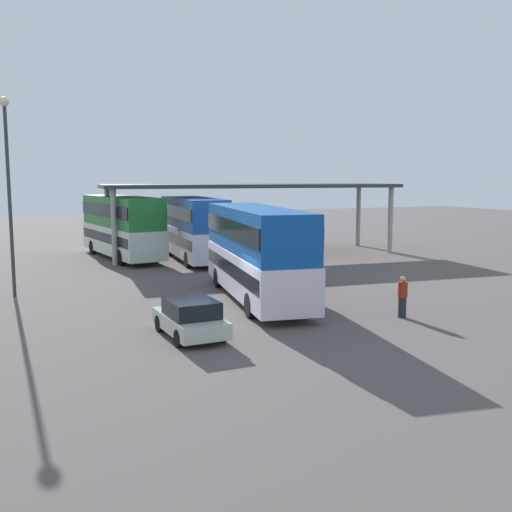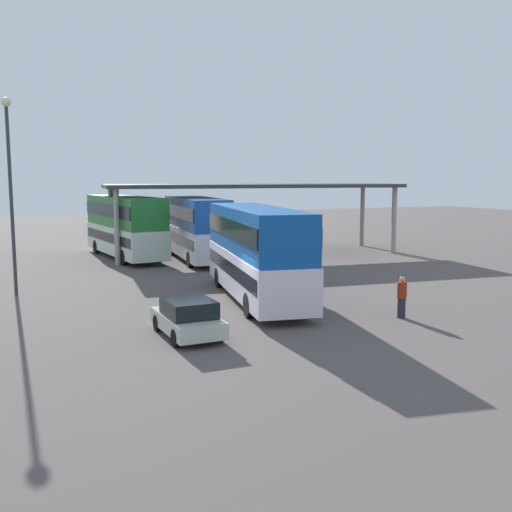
% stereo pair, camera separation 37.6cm
% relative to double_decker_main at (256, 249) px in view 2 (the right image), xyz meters
% --- Properties ---
extents(ground_plane, '(140.00, 140.00, 0.00)m').
position_rel_double_decker_main_xyz_m(ground_plane, '(-1.38, -3.47, -2.30)').
color(ground_plane, '#514A48').
extents(double_decker_main, '(4.13, 11.17, 4.19)m').
position_rel_double_decker_main_xyz_m(double_decker_main, '(0.00, 0.00, 0.00)').
color(double_decker_main, silver).
rests_on(double_decker_main, ground_plane).
extents(parked_hatchback, '(1.84, 3.67, 1.35)m').
position_rel_double_decker_main_xyz_m(parked_hatchback, '(-4.64, -4.97, -1.63)').
color(parked_hatchback, beige).
rests_on(parked_hatchback, ground_plane).
extents(double_decker_near_canopy, '(3.84, 10.80, 4.24)m').
position_rel_double_decker_main_xyz_m(double_decker_near_canopy, '(-2.94, 16.35, 0.03)').
color(double_decker_near_canopy, silver).
rests_on(double_decker_near_canopy, ground_plane).
extents(double_decker_mid_row, '(3.20, 10.35, 4.19)m').
position_rel_double_decker_main_xyz_m(double_decker_mid_row, '(1.25, 13.48, 0.00)').
color(double_decker_mid_row, silver).
rests_on(double_decker_mid_row, ground_plane).
extents(depot_canopy, '(21.43, 7.99, 5.06)m').
position_rel_double_decker_main_xyz_m(depot_canopy, '(6.06, 14.76, 2.45)').
color(depot_canopy, '#33353A').
rests_on(depot_canopy, ground_plane).
extents(lamppost_tall, '(0.44, 0.44, 9.13)m').
position_rel_double_decker_main_xyz_m(lamppost_tall, '(-10.11, 5.17, 3.33)').
color(lamppost_tall, '#33353A').
rests_on(lamppost_tall, ground_plane).
extents(pedestrian_waiting, '(0.38, 0.38, 1.66)m').
position_rel_double_decker_main_xyz_m(pedestrian_waiting, '(3.95, -5.52, -1.47)').
color(pedestrian_waiting, '#262633').
rests_on(pedestrian_waiting, ground_plane).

